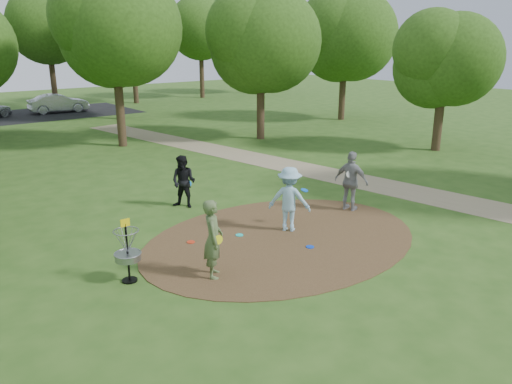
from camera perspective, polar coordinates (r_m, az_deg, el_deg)
ground at (r=14.18m, az=3.05°, el=-5.36°), size 100.00×100.00×0.00m
dirt_clearing at (r=14.18m, az=3.05°, el=-5.33°), size 8.40×8.40×0.02m
footpath at (r=20.01m, az=13.20°, el=0.92°), size 7.55×39.89×0.01m
parking_lot at (r=41.53m, az=-23.61°, el=8.13°), size 14.00×8.00×0.01m
player_observer_with_disc at (r=11.69m, az=-4.92°, el=-5.36°), size 0.77×0.83×1.91m
player_throwing_with_disc at (r=14.49m, az=3.83°, el=-0.84°), size 1.41×1.42×1.92m
player_walking_with_disc at (r=16.70m, az=-8.27°, el=1.16°), size 1.03×1.08×1.77m
player_waiting_with_disc at (r=16.50m, az=10.83°, el=1.21°), size 0.77×1.24×1.97m
disc_ground_cyan at (r=14.36m, az=-1.90°, el=-4.93°), size 0.22×0.22×0.02m
disc_ground_blue at (r=13.64m, az=6.19°, el=-6.25°), size 0.22×0.22×0.02m
disc_ground_red at (r=13.99m, az=-7.46°, el=-5.68°), size 0.22×0.22×0.02m
car_right at (r=41.90m, az=-21.65°, el=9.41°), size 4.48×1.88×1.44m
disc_golf_basket at (r=11.81m, az=-14.52°, el=-6.04°), size 0.63×0.63×1.54m
tree_ring at (r=22.41m, az=-7.93°, el=16.71°), size 37.25×45.73×9.54m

